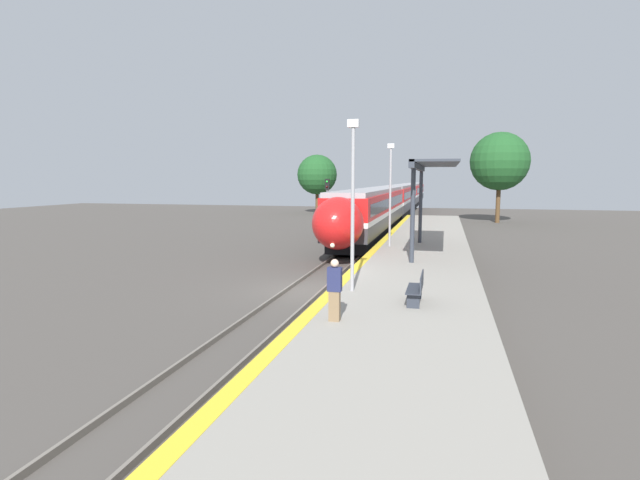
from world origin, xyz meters
The scene contains 13 objects.
ground_plane centered at (0.00, 0.00, 0.00)m, with size 120.00×120.00×0.00m, color #4C4742.
rail_left centered at (-0.72, 0.00, 0.07)m, with size 0.08×90.00×0.15m, color slate.
rail_right centered at (0.72, 0.00, 0.07)m, with size 0.08×90.00×0.15m, color slate.
train centered at (0.00, 40.44, 2.15)m, with size 2.80×71.96×3.76m.
platform_right centered at (4.19, 0.00, 0.43)m, with size 5.04×64.00×0.86m.
platform_bench centered at (4.66, -4.44, 1.33)m, with size 0.44×1.61×0.89m.
person_waiting centered at (2.68, -6.82, 1.69)m, with size 0.36×0.22×1.62m.
railway_signal centered at (-2.11, 12.68, 2.75)m, with size 0.28×0.28×4.50m.
lamppost_near centered at (2.49, -3.28, 4.00)m, with size 0.36×0.20×5.52m.
lamppost_mid centered at (2.49, 7.97, 4.00)m, with size 0.36×0.20×5.52m.
station_canopy centered at (4.58, 6.38, 4.97)m, with size 2.02×10.06×4.45m.
background_tree_left centered at (-10.93, 44.31, 5.03)m, with size 5.17×5.17×7.63m.
background_tree_right centered at (10.65, 35.09, 6.25)m, with size 5.91×5.91×9.23m.
Camera 1 is at (5.38, -19.11, 4.52)m, focal length 28.00 mm.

